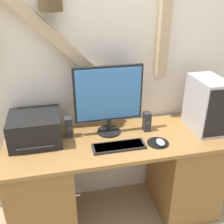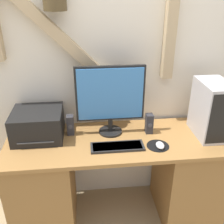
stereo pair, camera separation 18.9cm
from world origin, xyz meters
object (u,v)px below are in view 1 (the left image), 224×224
monitor (109,97)px  keyboard (119,146)px  printer (36,129)px  computer_tower (206,105)px  mouse (160,142)px  speaker_right (147,122)px  speaker_left (69,127)px

monitor → keyboard: 0.38m
monitor → printer: monitor is taller
computer_tower → printer: (-1.32, 0.10, -0.11)m
mouse → computer_tower: 0.49m
printer → computer_tower: bearing=-4.5°
mouse → speaker_right: 0.23m
mouse → printer: printer is taller
mouse → speaker_right: (-0.03, 0.22, 0.06)m
monitor → mouse: (0.34, -0.26, -0.29)m
computer_tower → speaker_left: size_ratio=2.68×
computer_tower → speaker_right: bearing=170.8°
computer_tower → printer: computer_tower is taller
monitor → speaker_right: size_ratio=3.40×
keyboard → mouse: 0.31m
monitor → printer: size_ratio=1.47×
computer_tower → printer: 1.32m
keyboard → speaker_left: bearing=145.6°
speaker_left → speaker_right: 0.62m
mouse → speaker_right: speaker_right is taller
monitor → computer_tower: bearing=-8.5°
computer_tower → keyboard: bearing=-171.1°
monitor → keyboard: size_ratio=1.41×
computer_tower → speaker_left: bearing=173.7°
speaker_left → speaker_right: size_ratio=1.00×
mouse → speaker_left: size_ratio=0.56×
speaker_left → speaker_right: bearing=-4.0°
monitor → computer_tower: monitor is taller
mouse → speaker_left: 0.70m
keyboard → computer_tower: computer_tower is taller
computer_tower → printer: size_ratio=1.16×
mouse → printer: bearing=164.1°
mouse → computer_tower: size_ratio=0.21×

